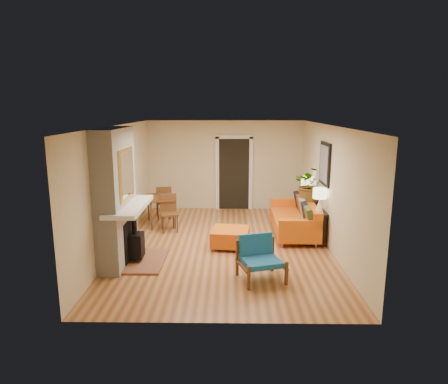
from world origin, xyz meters
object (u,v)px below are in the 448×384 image
(dining_table, at_px, (163,202))
(console_table, at_px, (312,211))
(ottoman, at_px, (230,237))
(lamp_near, at_px, (320,197))
(lamp_far, at_px, (307,185))
(houseplant, at_px, (311,184))
(blue_chair, at_px, (259,256))
(sofa, at_px, (297,218))

(dining_table, height_order, console_table, dining_table)
(ottoman, xyz_separation_m, console_table, (1.93, 0.90, 0.35))
(lamp_near, height_order, lamp_far, same)
(ottoman, bearing_deg, lamp_near, 5.57)
(houseplant, bearing_deg, blue_chair, -117.29)
(lamp_far, relative_size, houseplant, 0.61)
(dining_table, height_order, houseplant, houseplant)
(sofa, xyz_separation_m, houseplant, (0.33, 0.18, 0.79))
(blue_chair, height_order, houseplant, houseplant)
(ottoman, distance_m, houseplant, 2.42)
(blue_chair, bearing_deg, lamp_near, 51.36)
(blue_chair, distance_m, dining_table, 3.96)
(lamp_far, bearing_deg, ottoman, -139.49)
(sofa, distance_m, lamp_far, 1.03)
(lamp_far, bearing_deg, console_table, -90.00)
(console_table, height_order, lamp_far, lamp_far)
(dining_table, bearing_deg, lamp_far, -0.50)
(dining_table, height_order, lamp_far, lamp_far)
(ottoman, xyz_separation_m, houseplant, (1.92, 1.15, 0.94))
(dining_table, bearing_deg, houseplant, -8.31)
(sofa, height_order, lamp_near, lamp_near)
(dining_table, distance_m, lamp_far, 3.68)
(lamp_far, bearing_deg, lamp_near, -90.00)
(blue_chair, relative_size, lamp_far, 1.66)
(dining_table, distance_m, lamp_near, 3.97)
(blue_chair, relative_size, houseplant, 1.02)
(console_table, xyz_separation_m, houseplant, (-0.01, 0.25, 0.59))
(lamp_near, bearing_deg, ottoman, -174.43)
(ottoman, bearing_deg, dining_table, 135.75)
(console_table, xyz_separation_m, lamp_near, (0.00, -0.71, 0.49))
(lamp_near, bearing_deg, blue_chair, -128.64)
(sofa, bearing_deg, lamp_far, 63.86)
(ottoman, relative_size, dining_table, 0.51)
(dining_table, distance_m, console_table, 3.73)
(console_table, relative_size, houseplant, 2.10)
(dining_table, relative_size, console_table, 0.93)
(ottoman, relative_size, blue_chair, 0.97)
(dining_table, relative_size, lamp_near, 3.17)
(houseplant, bearing_deg, lamp_far, 88.86)
(blue_chair, bearing_deg, lamp_far, 66.29)
(console_table, relative_size, lamp_near, 3.43)
(console_table, bearing_deg, lamp_near, -90.00)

